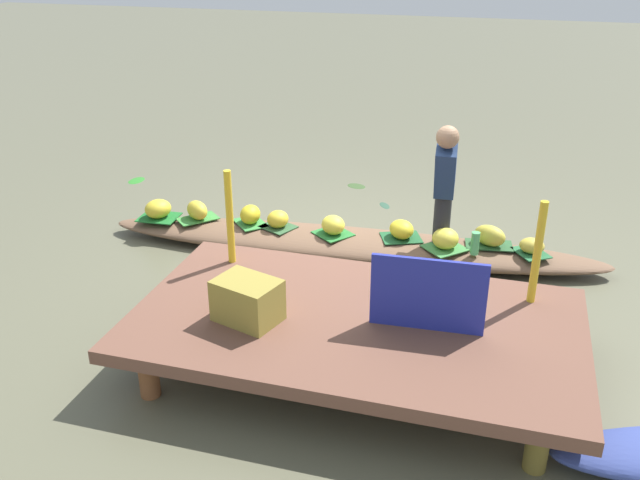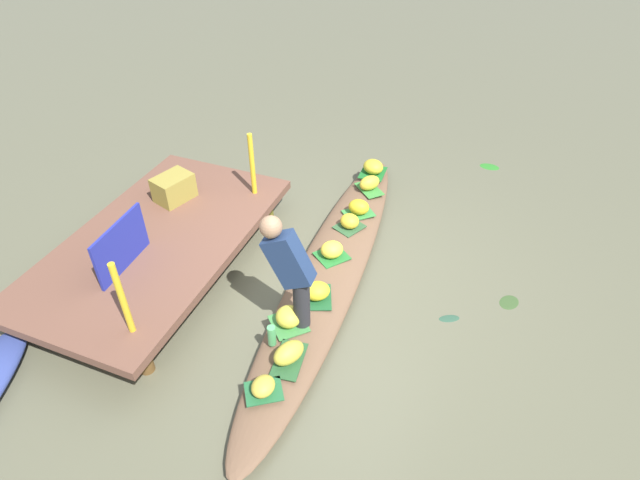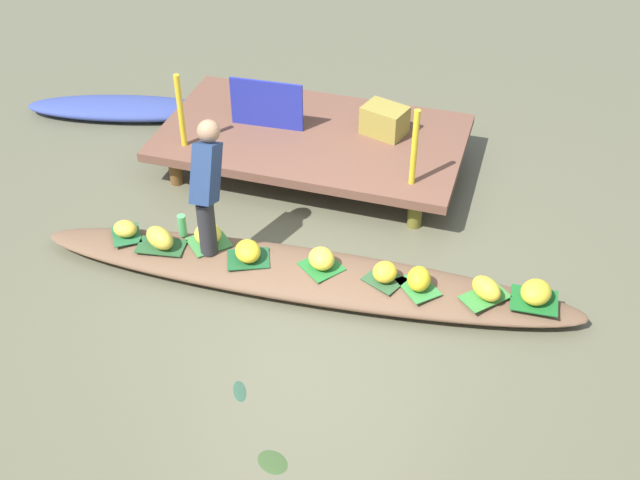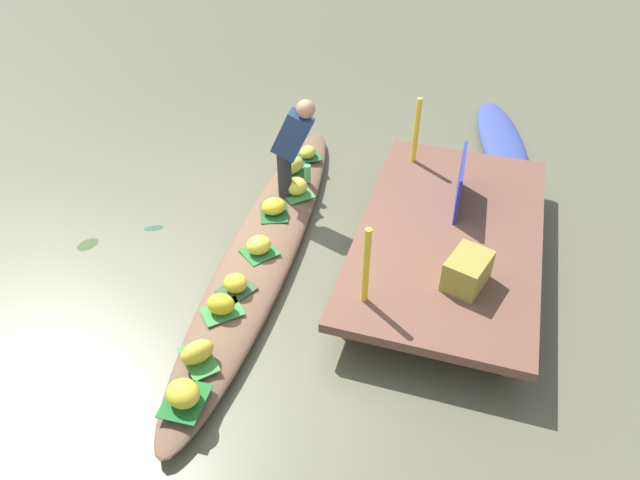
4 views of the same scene
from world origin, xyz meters
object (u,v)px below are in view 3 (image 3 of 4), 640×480
at_px(banana_bunch_4, 486,288).
at_px(vendor_person, 207,182).
at_px(vendor_boat, 304,275).
at_px(banana_bunch_0, 125,229).
at_px(banana_bunch_7, 160,238).
at_px(produce_crate, 385,120).
at_px(banana_bunch_1, 322,259).
at_px(moored_boat, 124,108).
at_px(banana_bunch_2, 385,272).
at_px(banana_bunch_5, 536,292).
at_px(banana_bunch_3, 248,251).
at_px(water_bottle, 182,225).
at_px(market_banner, 267,104).
at_px(banana_bunch_6, 208,234).
at_px(banana_bunch_8, 419,279).

xyz_separation_m(banana_bunch_4, vendor_person, (-2.49, -0.01, 0.59)).
height_order(vendor_boat, banana_bunch_0, banana_bunch_0).
distance_m(banana_bunch_7, produce_crate, 2.72).
bearing_deg(banana_bunch_1, produce_crate, 87.95).
distance_m(banana_bunch_1, banana_bunch_4, 1.44).
bearing_deg(produce_crate, moored_boat, 176.93).
bearing_deg(banana_bunch_0, banana_bunch_2, 1.95).
bearing_deg(banana_bunch_5, banana_bunch_3, -175.73).
relative_size(vendor_person, water_bottle, 5.60).
bearing_deg(produce_crate, banana_bunch_7, -125.32).
distance_m(banana_bunch_5, banana_bunch_7, 3.35).
height_order(moored_boat, banana_bunch_3, banana_bunch_3).
bearing_deg(market_banner, banana_bunch_2, -49.59).
bearing_deg(banana_bunch_2, water_bottle, 177.69).
distance_m(banana_bunch_1, banana_bunch_5, 1.85).
height_order(banana_bunch_1, banana_bunch_3, banana_bunch_1).
bearing_deg(banana_bunch_3, vendor_person, 165.14).
distance_m(moored_boat, banana_bunch_2, 4.34).
bearing_deg(banana_bunch_6, produce_crate, 60.02).
xyz_separation_m(moored_boat, market_banner, (1.98, -0.40, 0.58)).
distance_m(vendor_boat, banana_bunch_7, 1.35).
relative_size(banana_bunch_3, banana_bunch_7, 0.86).
bearing_deg(banana_bunch_5, moored_boat, 156.91).
relative_size(banana_bunch_3, banana_bunch_6, 1.07).
bearing_deg(produce_crate, banana_bunch_0, -132.29).
height_order(moored_boat, banana_bunch_4, banana_bunch_4).
distance_m(water_bottle, produce_crate, 2.47).
height_order(banana_bunch_1, banana_bunch_2, banana_bunch_1).
height_order(vendor_boat, banana_bunch_8, banana_bunch_8).
bearing_deg(water_bottle, moored_boat, 129.37).
bearing_deg(banana_bunch_7, produce_crate, 54.68).
distance_m(banana_bunch_7, banana_bunch_8, 2.37).
height_order(banana_bunch_2, vendor_person, vendor_person).
relative_size(banana_bunch_8, market_banner, 0.32).
xyz_separation_m(banana_bunch_1, produce_crate, (0.07, 2.05, 0.27)).
relative_size(banana_bunch_0, produce_crate, 0.52).
relative_size(market_banner, produce_crate, 1.79).
distance_m(moored_boat, vendor_person, 3.15).
height_order(banana_bunch_8, water_bottle, water_bottle).
relative_size(vendor_boat, banana_bunch_8, 19.46).
height_order(market_banner, produce_crate, market_banner).
distance_m(banana_bunch_4, vendor_person, 2.56).
xyz_separation_m(banana_bunch_2, water_bottle, (-1.95, 0.08, 0.02)).
distance_m(vendor_boat, banana_bunch_5, 2.02).
height_order(banana_bunch_2, produce_crate, produce_crate).
height_order(banana_bunch_1, banana_bunch_7, banana_bunch_7).
height_order(banana_bunch_0, produce_crate, produce_crate).
bearing_deg(market_banner, vendor_person, -89.47).
xyz_separation_m(banana_bunch_0, banana_bunch_8, (2.75, 0.07, 0.02)).
height_order(vendor_boat, banana_bunch_7, banana_bunch_7).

